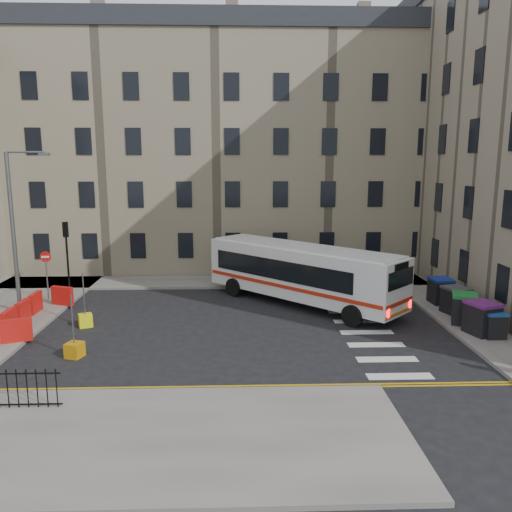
{
  "coord_description": "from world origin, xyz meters",
  "views": [
    {
      "loc": [
        -1.8,
        -22.82,
        7.65
      ],
      "look_at": [
        -0.97,
        1.97,
        3.0
      ],
      "focal_mm": 35.0,
      "sensor_mm": 36.0,
      "label": 1
    }
  ],
  "objects": [
    {
      "name": "bus",
      "position": [
        1.53,
        3.5,
        1.83
      ],
      "size": [
        10.08,
        10.12,
        3.17
      ],
      "rotation": [
        0.0,
        0.0,
        0.78
      ],
      "color": "silver",
      "rests_on": "ground"
    },
    {
      "name": "wheelie_bin_e",
      "position": [
        9.06,
        2.99,
        0.84
      ],
      "size": [
        1.13,
        1.28,
        1.37
      ],
      "rotation": [
        0.0,
        0.0,
        0.04
      ],
      "color": "black",
      "rests_on": "pavement_east"
    },
    {
      "name": "ground",
      "position": [
        0.0,
        0.0,
        0.0
      ],
      "size": [
        120.0,
        120.0,
        0.0
      ],
      "primitive_type": "plane",
      "color": "black",
      "rests_on": "ground"
    },
    {
      "name": "bollard_chevron",
      "position": [
        -8.41,
        -3.75,
        0.3
      ],
      "size": [
        0.75,
        0.75,
        0.6
      ],
      "primitive_type": "cube",
      "rotation": [
        0.0,
        0.0,
        -0.3
      ],
      "color": "#C27F0B",
      "rests_on": "ground"
    },
    {
      "name": "wheelie_bin_b",
      "position": [
        8.92,
        -1.97,
        0.88
      ],
      "size": [
        1.48,
        1.59,
        1.45
      ],
      "rotation": [
        0.0,
        0.0,
        0.31
      ],
      "color": "black",
      "rests_on": "pavement_east"
    },
    {
      "name": "pavement_north",
      "position": [
        -6.0,
        8.6,
        0.07
      ],
      "size": [
        36.0,
        3.2,
        0.15
      ],
      "primitive_type": "cube",
      "color": "slate",
      "rests_on": "ground"
    },
    {
      "name": "pavement_east",
      "position": [
        9.0,
        4.0,
        0.07
      ],
      "size": [
        2.4,
        26.0,
        0.15
      ],
      "primitive_type": "cube",
      "color": "slate",
      "rests_on": "ground"
    },
    {
      "name": "traffic_light_nw",
      "position": [
        -12.0,
        6.5,
        2.87
      ],
      "size": [
        0.28,
        0.22,
        4.1
      ],
      "color": "black",
      "rests_on": "pavement_west"
    },
    {
      "name": "terrace_north",
      "position": [
        -7.0,
        15.5,
        8.62
      ],
      "size": [
        38.3,
        10.8,
        17.2
      ],
      "color": "gray",
      "rests_on": "ground"
    },
    {
      "name": "roadworks_barriers",
      "position": [
        -11.84,
        0.5,
        0.65
      ],
      "size": [
        1.66,
        6.26,
        1.0
      ],
      "color": "red",
      "rests_on": "pavement_west"
    },
    {
      "name": "wheelie_bin_a",
      "position": [
        9.24,
        -2.34,
        0.72
      ],
      "size": [
        0.9,
        1.03,
        1.14
      ],
      "rotation": [
        0.0,
        0.0,
        -0.0
      ],
      "color": "black",
      "rests_on": "pavement_east"
    },
    {
      "name": "wheelie_bin_d",
      "position": [
        9.08,
        1.12,
        0.83
      ],
      "size": [
        1.36,
        1.47,
        1.35
      ],
      "rotation": [
        0.0,
        0.0,
        0.28
      ],
      "color": "black",
      "rests_on": "pavement_east"
    },
    {
      "name": "pavement_sw",
      "position": [
        -7.0,
        -10.0,
        0.07
      ],
      "size": [
        20.0,
        6.0,
        0.15
      ],
      "primitive_type": "cube",
      "color": "slate",
      "rests_on": "ground"
    },
    {
      "name": "streetlamp",
      "position": [
        -13.0,
        2.0,
        4.34
      ],
      "size": [
        0.5,
        0.22,
        8.14
      ],
      "color": "#595B5E",
      "rests_on": "pavement_west"
    },
    {
      "name": "wheelie_bin_c",
      "position": [
        8.81,
        -0.47,
        0.87
      ],
      "size": [
        1.54,
        1.63,
        1.43
      ],
      "rotation": [
        0.0,
        0.0,
        -0.39
      ],
      "color": "black",
      "rests_on": "pavement_east"
    },
    {
      "name": "bollard_yellow",
      "position": [
        -9.12,
        0.07,
        0.3
      ],
      "size": [
        0.79,
        0.79,
        0.6
      ],
      "primitive_type": "cube",
      "rotation": [
        0.0,
        0.0,
        0.4
      ],
      "color": "#E8E90C",
      "rests_on": "ground"
    },
    {
      "name": "no_entry_north",
      "position": [
        -12.5,
        4.5,
        2.08
      ],
      "size": [
        0.6,
        0.08,
        3.0
      ],
      "color": "#595B5E",
      "rests_on": "pavement_west"
    }
  ]
}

